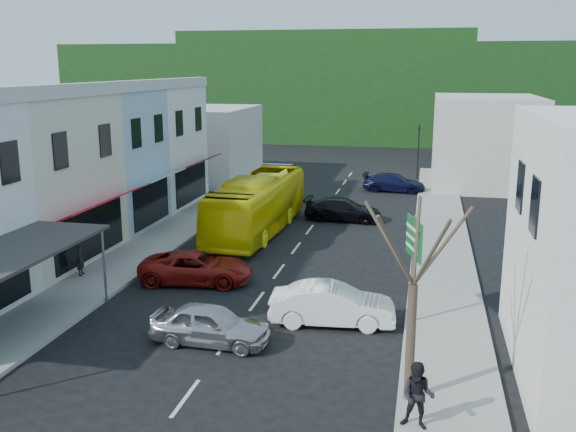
% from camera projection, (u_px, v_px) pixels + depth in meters
% --- Properties ---
extents(ground, '(120.00, 120.00, 0.00)m').
position_uv_depth(ground, '(257.00, 301.00, 26.16)').
color(ground, black).
rests_on(ground, ground).
extents(sidewalk_left, '(3.00, 52.00, 0.15)m').
position_uv_depth(sidewalk_left, '(177.00, 230.00, 37.20)').
color(sidewalk_left, gray).
rests_on(sidewalk_left, ground).
extents(sidewalk_right, '(3.00, 52.00, 0.15)m').
position_uv_depth(sidewalk_right, '(441.00, 245.00, 34.10)').
color(sidewalk_right, gray).
rests_on(sidewalk_right, ground).
extents(shopfront_row, '(8.25, 30.00, 8.00)m').
position_uv_depth(shopfront_row, '(44.00, 174.00, 32.58)').
color(shopfront_row, silver).
rests_on(shopfront_row, ground).
extents(distant_block_left, '(8.00, 10.00, 6.00)m').
position_uv_depth(distant_block_left, '(201.00, 144.00, 53.63)').
color(distant_block_left, '#B7B2A8').
rests_on(distant_block_left, ground).
extents(distant_block_right, '(8.00, 12.00, 7.00)m').
position_uv_depth(distant_block_right, '(484.00, 140.00, 51.62)').
color(distant_block_right, '#B7B2A8').
rests_on(distant_block_right, ground).
extents(hillside, '(80.00, 26.00, 14.00)m').
position_uv_depth(hillside, '(370.00, 86.00, 86.84)').
color(hillside, black).
rests_on(hillside, ground).
extents(bus, '(2.90, 11.68, 3.10)m').
position_uv_depth(bus, '(258.00, 206.00, 36.65)').
color(bus, yellow).
rests_on(bus, ground).
extents(car_silver, '(4.47, 1.97, 1.40)m').
position_uv_depth(car_silver, '(211.00, 325.00, 22.03)').
color(car_silver, '#AEAEB3').
rests_on(car_silver, ground).
extents(car_white, '(4.55, 2.20, 1.40)m').
position_uv_depth(car_white, '(332.00, 306.00, 23.70)').
color(car_white, white).
rests_on(car_white, ground).
extents(car_red, '(4.80, 2.45, 1.40)m').
position_uv_depth(car_red, '(196.00, 267.00, 28.28)').
color(car_red, maroon).
rests_on(car_red, ground).
extents(car_black_near, '(4.56, 1.99, 1.40)m').
position_uv_depth(car_black_near, '(343.00, 209.00, 39.65)').
color(car_black_near, black).
rests_on(car_black_near, ground).
extents(car_navy_far, '(4.61, 2.11, 1.40)m').
position_uv_depth(car_navy_far, '(394.00, 182.00, 48.83)').
color(car_navy_far, black).
rests_on(car_navy_far, ground).
extents(pedestrian_left, '(0.52, 0.67, 1.70)m').
position_uv_depth(pedestrian_left, '(80.00, 257.00, 28.78)').
color(pedestrian_left, black).
rests_on(pedestrian_left, sidewalk_left).
extents(pedestrian_right, '(0.76, 0.55, 1.70)m').
position_uv_depth(pedestrian_right, '(418.00, 398.00, 16.58)').
color(pedestrian_right, black).
rests_on(pedestrian_right, sidewalk_right).
extents(direction_sign, '(1.27, 1.99, 4.15)m').
position_uv_depth(direction_sign, '(413.00, 272.00, 23.31)').
color(direction_sign, '#0F6123').
rests_on(direction_sign, ground).
extents(street_tree, '(2.27, 2.27, 7.10)m').
position_uv_depth(street_tree, '(413.00, 285.00, 17.48)').
color(street_tree, '#32271D').
rests_on(street_tree, ground).
extents(traffic_signal, '(0.70, 1.04, 4.60)m').
position_uv_depth(traffic_signal, '(418.00, 152.00, 53.92)').
color(traffic_signal, black).
rests_on(traffic_signal, ground).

